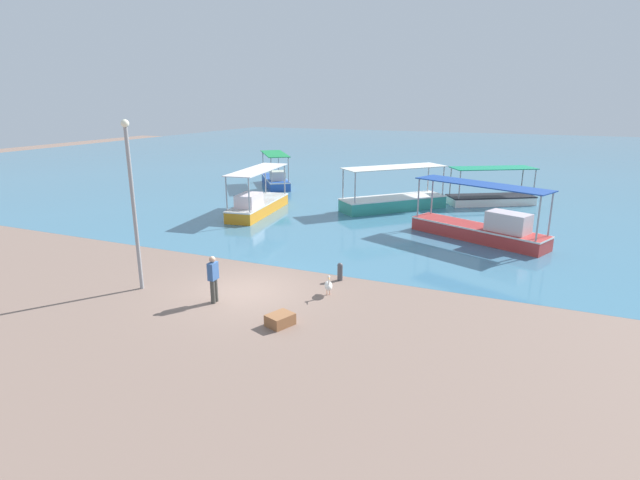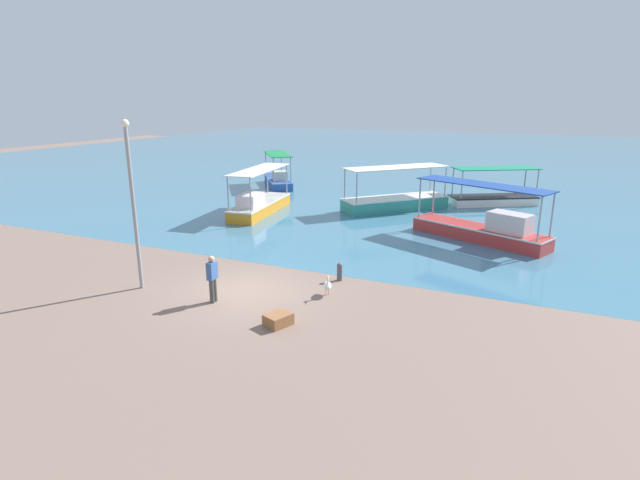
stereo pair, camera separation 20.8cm
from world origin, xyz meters
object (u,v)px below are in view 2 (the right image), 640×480
at_px(lamp_post, 133,197).
at_px(cargo_crate, 278,320).
at_px(fishing_boat_outer, 278,179).
at_px(mooring_bollard, 340,271).
at_px(fishing_boat_near_right, 395,201).
at_px(fishing_boat_far_left, 493,197).
at_px(fishing_boat_near_left, 484,228).
at_px(pelican, 327,285).
at_px(fishing_boat_far_right, 259,204).
at_px(fisherman_standing, 212,278).

relative_size(lamp_post, cargo_crate, 7.67).
height_order(fishing_boat_outer, cargo_crate, fishing_boat_outer).
height_order(lamp_post, mooring_bollard, lamp_post).
bearing_deg(fishing_boat_near_right, fishing_boat_far_left, 37.66).
relative_size(fishing_boat_outer, fishing_boat_near_left, 0.76).
distance_m(fishing_boat_near_right, cargo_crate, 17.91).
height_order(fishing_boat_far_left, cargo_crate, fishing_boat_far_left).
relative_size(fishing_boat_far_left, pelican, 7.29).
bearing_deg(pelican, fishing_boat_near_left, 66.21).
height_order(fishing_boat_near_right, cargo_crate, fishing_boat_near_right).
xyz_separation_m(fishing_boat_far_right, fishing_boat_near_right, (7.32, 4.56, -0.05)).
xyz_separation_m(fishing_boat_outer, mooring_bollard, (12.62, -17.98, -0.20)).
bearing_deg(lamp_post, fishing_boat_far_left, 63.97).
relative_size(fishing_boat_near_left, fisherman_standing, 4.18).
relative_size(fishing_boat_near_right, pelican, 7.94).
xyz_separation_m(fishing_boat_near_left, cargo_crate, (-4.71, -12.64, -0.47)).
distance_m(fishing_boat_near_right, fisherman_standing, 17.24).
bearing_deg(mooring_bollard, fishing_boat_outer, 125.07).
distance_m(fishing_boat_far_left, pelican, 19.59).
relative_size(pelican, cargo_crate, 0.99).
relative_size(fishing_boat_far_left, fisherman_standing, 3.45).
distance_m(fishing_boat_outer, fishing_boat_near_left, 19.72).
xyz_separation_m(fishing_boat_far_left, fisherman_standing, (-7.18, -21.43, 0.42)).
height_order(fishing_boat_far_right, lamp_post, lamp_post).
bearing_deg(fishing_boat_near_right, fishing_boat_outer, 157.20).
distance_m(fishing_boat_far_right, fisherman_standing, 13.83).
bearing_deg(fisherman_standing, fishing_boat_far_left, 71.49).
bearing_deg(fishing_boat_near_left, pelican, -113.79).
relative_size(fishing_boat_far_right, fishing_boat_near_right, 1.03).
distance_m(fishing_boat_outer, fisherman_standing, 23.74).
bearing_deg(fishing_boat_near_left, lamp_post, -132.62).
distance_m(fishing_boat_near_left, mooring_bollard, 9.27).
bearing_deg(lamp_post, fisherman_standing, -0.16).
bearing_deg(fishing_boat_far_left, cargo_crate, -100.76).
relative_size(fishing_boat_far_left, cargo_crate, 7.22).
bearing_deg(fishing_boat_far_right, lamp_post, -79.19).
xyz_separation_m(fishing_boat_near_left, lamp_post, (-10.97, -11.92, 2.80)).
height_order(fishing_boat_far_left, fishing_boat_near_right, fishing_boat_near_right).
bearing_deg(fishing_boat_far_left, fishing_boat_near_right, -142.34).
bearing_deg(fishing_boat_outer, fishing_boat_far_right, -68.02).
xyz_separation_m(fishing_boat_far_right, cargo_crate, (8.66, -13.31, -0.44)).
xyz_separation_m(fishing_boat_far_right, lamp_post, (2.40, -12.59, 2.84)).
distance_m(pelican, mooring_bollard, 1.61).
bearing_deg(fishing_boat_far_left, pelican, -101.13).
height_order(fishing_boat_outer, pelican, fishing_boat_outer).
height_order(fishing_boat_far_right, fishing_boat_near_right, fishing_boat_near_right).
distance_m(fishing_boat_far_left, fishing_boat_near_left, 9.52).
height_order(fishing_boat_outer, lamp_post, lamp_post).
distance_m(lamp_post, mooring_bollard, 8.14).
relative_size(fisherman_standing, cargo_crate, 2.09).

